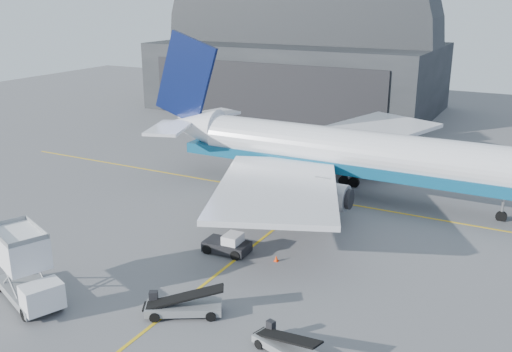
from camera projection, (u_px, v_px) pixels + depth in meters
The scene contains 9 objects.
ground at pixel (212, 278), 42.96m from camera, with size 200.00×200.00×0.00m, color #565659.
taxi_lines at pixel (284, 222), 53.61m from camera, with size 80.00×42.12×0.02m.
hangar at pixel (298, 56), 104.52m from camera, with size 50.00×28.30×28.00m.
airliner at pixel (341, 152), 59.64m from camera, with size 47.39×45.95×16.63m.
catering_truck at pixel (25, 268), 39.26m from camera, with size 7.48×5.05×4.83m.
pushback_tug at pixel (228, 245), 47.06m from camera, with size 3.83×2.33×1.73m.
belt_loader_a at pixel (183, 306), 37.88m from camera, with size 5.22×4.00×2.05m.
belt_loader_b at pixel (286, 346), 33.74m from camera, with size 4.77×2.67×1.79m.
traffic_cone at pixel (276, 258), 45.63m from camera, with size 0.34×0.34×0.49m.
Camera 1 is at (21.02, -32.51, 20.42)m, focal length 40.00 mm.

